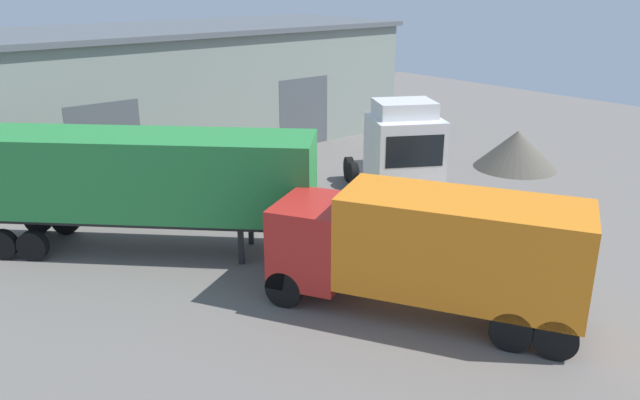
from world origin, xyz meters
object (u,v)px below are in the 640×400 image
at_px(container_trailer_green, 145,177).
at_px(gravel_pile, 516,150).
at_px(tractor_unit_white, 401,159).
at_px(box_truck_red, 428,247).

relative_size(container_trailer_green, gravel_pile, 2.42).
height_order(tractor_unit_white, container_trailer_green, tractor_unit_white).
xyz_separation_m(tractor_unit_white, gravel_pile, (8.32, 0.34, -1.14)).
bearing_deg(gravel_pile, tractor_unit_white, -177.64).
bearing_deg(container_trailer_green, tractor_unit_white, 28.95).
relative_size(tractor_unit_white, container_trailer_green, 0.70).
relative_size(container_trailer_green, box_truck_red, 1.13).
distance_m(box_truck_red, gravel_pile, 14.98).
height_order(box_truck_red, gravel_pile, box_truck_red).
relative_size(tractor_unit_white, box_truck_red, 0.79).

